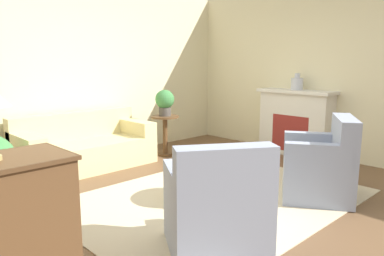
% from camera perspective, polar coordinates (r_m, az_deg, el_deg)
% --- Properties ---
extents(ground_plane, '(16.00, 16.00, 0.00)m').
position_cam_1_polar(ground_plane, '(4.44, 3.63, -10.74)').
color(ground_plane, brown).
extents(wall_back, '(9.44, 0.12, 2.80)m').
position_cam_1_polar(wall_back, '(6.35, -15.33, 8.19)').
color(wall_back, beige).
rests_on(wall_back, ground_plane).
extents(wall_right, '(0.12, 9.44, 2.80)m').
position_cam_1_polar(wall_right, '(6.49, 20.69, 7.93)').
color(wall_right, beige).
rests_on(wall_right, ground_plane).
extents(rug, '(3.33, 2.48, 0.01)m').
position_cam_1_polar(rug, '(4.44, 3.63, -10.68)').
color(rug, beige).
rests_on(rug, ground_plane).
extents(couch, '(1.98, 0.88, 0.81)m').
position_cam_1_polar(couch, '(5.82, -16.01, -2.94)').
color(couch, beige).
rests_on(couch, ground_plane).
extents(armchair_left, '(1.06, 1.05, 0.95)m').
position_cam_1_polar(armchair_left, '(3.16, 3.83, -12.41)').
color(armchair_left, '#8E99B2').
rests_on(armchair_left, rug).
extents(armchair_right, '(1.06, 1.05, 0.95)m').
position_cam_1_polar(armchair_right, '(4.60, 19.22, -5.67)').
color(armchair_right, '#8E99B2').
rests_on(armchair_right, rug).
extents(ottoman_table, '(0.66, 0.66, 0.44)m').
position_cam_1_polar(ottoman_table, '(4.28, 1.86, -7.43)').
color(ottoman_table, beige).
rests_on(ottoman_table, rug).
extents(side_table, '(0.47, 0.47, 0.68)m').
position_cam_1_polar(side_table, '(6.32, -4.12, -0.17)').
color(side_table, brown).
rests_on(side_table, ground_plane).
extents(fireplace, '(0.44, 1.32, 1.11)m').
position_cam_1_polar(fireplace, '(6.57, 15.51, 1.04)').
color(fireplace, silver).
rests_on(fireplace, ground_plane).
extents(vase_mantel_near, '(0.20, 0.20, 0.27)m').
position_cam_1_polar(vase_mantel_near, '(6.49, 15.71, 6.57)').
color(vase_mantel_near, silver).
rests_on(vase_mantel_near, fireplace).
extents(potted_plant_on_side_table, '(0.32, 0.32, 0.44)m').
position_cam_1_polar(potted_plant_on_side_table, '(6.25, -4.17, 4.09)').
color(potted_plant_on_side_table, '#4C4742').
rests_on(potted_plant_on_side_table, side_table).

